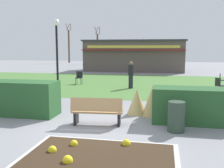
% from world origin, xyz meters
% --- Properties ---
extents(ground_plane, '(80.00, 80.00, 0.00)m').
position_xyz_m(ground_plane, '(0.00, 0.00, 0.00)').
color(ground_plane, gray).
extents(lawn_patch, '(36.00, 12.00, 0.01)m').
position_xyz_m(lawn_patch, '(0.00, 10.43, 0.00)').
color(lawn_patch, '#4C7A38').
rests_on(lawn_patch, ground_plane).
extents(flower_bed, '(3.51, 2.39, 0.30)m').
position_xyz_m(flower_bed, '(0.95, -2.70, 0.09)').
color(flower_bed, beige).
rests_on(flower_bed, ground_plane).
extents(park_bench, '(1.74, 0.66, 0.95)m').
position_xyz_m(park_bench, '(0.18, 0.16, 0.48)').
color(park_bench, tan).
rests_on(park_bench, ground_plane).
extents(hedge_left, '(2.70, 1.10, 1.30)m').
position_xyz_m(hedge_left, '(-2.97, 0.93, 0.65)').
color(hedge_left, '#28562B').
rests_on(hedge_left, ground_plane).
extents(hedge_right, '(2.71, 1.10, 1.20)m').
position_xyz_m(hedge_right, '(3.31, 1.08, 0.60)').
color(hedge_right, '#28562B').
rests_on(hedge_right, ground_plane).
extents(ornamental_grass_behind_left, '(0.77, 0.77, 1.18)m').
position_xyz_m(ornamental_grass_behind_left, '(1.92, 1.74, 0.59)').
color(ornamental_grass_behind_left, tan).
rests_on(ornamental_grass_behind_left, ground_plane).
extents(ornamental_grass_behind_right, '(0.76, 0.76, 0.98)m').
position_xyz_m(ornamental_grass_behind_right, '(1.32, 1.87, 0.49)').
color(ornamental_grass_behind_right, tan).
rests_on(ornamental_grass_behind_right, ground_plane).
extents(lamppost_mid, '(0.36, 0.36, 4.11)m').
position_xyz_m(lamppost_mid, '(-3.59, 5.83, 2.59)').
color(lamppost_mid, black).
rests_on(lamppost_mid, ground_plane).
extents(trash_bin, '(0.52, 0.52, 0.94)m').
position_xyz_m(trash_bin, '(2.72, -0.02, 0.47)').
color(trash_bin, '#2D4233').
rests_on(trash_bin, ground_plane).
extents(food_kiosk, '(10.80, 4.62, 3.36)m').
position_xyz_m(food_kiosk, '(-0.96, 20.79, 1.69)').
color(food_kiosk, '#594C47').
rests_on(food_kiosk, ground_plane).
extents(cafe_chair_west, '(0.59, 0.59, 0.89)m').
position_xyz_m(cafe_chair_west, '(5.34, 7.34, 0.53)').
color(cafe_chair_west, black).
rests_on(cafe_chair_west, ground_plane).
extents(cafe_chair_east, '(0.50, 0.50, 0.89)m').
position_xyz_m(cafe_chair_east, '(5.97, 9.93, 0.53)').
color(cafe_chair_east, black).
rests_on(cafe_chair_east, ground_plane).
extents(cafe_chair_center, '(0.47, 0.47, 0.89)m').
position_xyz_m(cafe_chair_center, '(-3.56, 9.51, 0.53)').
color(cafe_chair_center, black).
rests_on(cafe_chair_center, ground_plane).
extents(person_strolling, '(0.34, 0.34, 1.69)m').
position_xyz_m(person_strolling, '(0.26, 8.28, 0.86)').
color(person_strolling, '#23232D').
rests_on(person_strolling, ground_plane).
extents(parked_car_west_slot, '(4.28, 2.21, 1.20)m').
position_xyz_m(parked_car_west_slot, '(-3.31, 29.37, 0.64)').
color(parked_car_west_slot, '#2D6638').
rests_on(parked_car_west_slot, ground_plane).
extents(parked_car_center_slot, '(4.34, 2.34, 1.20)m').
position_xyz_m(parked_car_center_slot, '(1.97, 29.38, 0.64)').
color(parked_car_center_slot, '#B7BABF').
rests_on(parked_car_center_slot, ground_plane).
extents(tree_left_bg, '(0.91, 0.96, 5.73)m').
position_xyz_m(tree_left_bg, '(-8.14, 32.51, 2.50)').
color(tree_left_bg, brown).
rests_on(tree_left_bg, ground_plane).
extents(tree_right_bg, '(0.91, 0.96, 6.45)m').
position_xyz_m(tree_right_bg, '(-13.46, 34.04, 2.86)').
color(tree_right_bg, brown).
rests_on(tree_right_bg, ground_plane).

